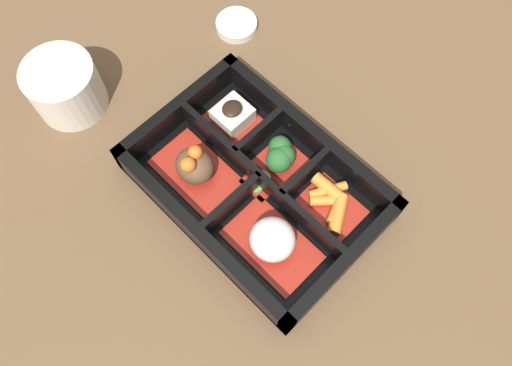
% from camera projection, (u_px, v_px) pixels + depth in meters
% --- Properties ---
extents(ground_plane, '(3.00, 3.00, 0.00)m').
position_uv_depth(ground_plane, '(256.00, 191.00, 0.61)').
color(ground_plane, brown).
extents(bento_base, '(0.29, 0.19, 0.01)m').
position_uv_depth(bento_base, '(256.00, 189.00, 0.60)').
color(bento_base, black).
rests_on(bento_base, ground_plane).
extents(bento_rim, '(0.29, 0.19, 0.05)m').
position_uv_depth(bento_rim, '(257.00, 182.00, 0.58)').
color(bento_rim, black).
rests_on(bento_rim, ground_plane).
extents(bowl_rice, '(0.11, 0.07, 0.05)m').
position_uv_depth(bowl_rice, '(272.00, 241.00, 0.55)').
color(bowl_rice, maroon).
rests_on(bowl_rice, bento_base).
extents(bowl_stew, '(0.11, 0.07, 0.05)m').
position_uv_depth(bowl_stew, '(195.00, 168.00, 0.59)').
color(bowl_stew, maroon).
rests_on(bowl_stew, bento_base).
extents(bowl_carrots, '(0.07, 0.06, 0.02)m').
position_uv_depth(bowl_carrots, '(332.00, 204.00, 0.58)').
color(bowl_carrots, maroon).
rests_on(bowl_carrots, bento_base).
extents(bowl_greens, '(0.06, 0.06, 0.04)m').
position_uv_depth(bowl_greens, '(281.00, 157.00, 0.59)').
color(bowl_greens, maroon).
rests_on(bowl_greens, bento_base).
extents(bowl_tofu, '(0.07, 0.06, 0.04)m').
position_uv_depth(bowl_tofu, '(233.00, 117.00, 0.62)').
color(bowl_tofu, maroon).
rests_on(bowl_tofu, bento_base).
extents(bowl_pickles, '(0.04, 0.03, 0.01)m').
position_uv_depth(bowl_pickles, '(259.00, 182.00, 0.59)').
color(bowl_pickles, maroon).
rests_on(bowl_pickles, bento_base).
extents(tea_cup, '(0.09, 0.09, 0.07)m').
position_uv_depth(tea_cup, '(65.00, 87.00, 0.62)').
color(tea_cup, beige).
rests_on(tea_cup, ground_plane).
extents(sauce_dish, '(0.06, 0.06, 0.01)m').
position_uv_depth(sauce_dish, '(236.00, 25.00, 0.70)').
color(sauce_dish, beige).
rests_on(sauce_dish, ground_plane).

